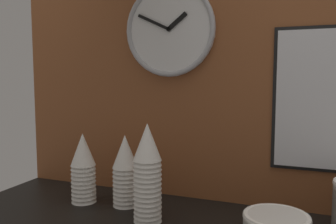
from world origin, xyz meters
TOP-DOWN VIEW (x-y plane):
  - wall_tiled_back at (0.00, 0.27)m, footprint 1.60×0.03m
  - cup_stack_left at (-0.42, 0.06)m, footprint 0.09×0.09m
  - cup_stack_center_left at (-0.26, 0.09)m, footprint 0.09×0.09m
  - cup_stack_center at (-0.13, -0.01)m, footprint 0.09×0.09m
  - wall_clock at (-0.15, 0.23)m, footprint 0.35×0.03m

SIDE VIEW (x-z plane):
  - cup_stack_left at x=-0.42m, z-range 0.00..0.26m
  - cup_stack_center_left at x=-0.26m, z-range 0.00..0.26m
  - cup_stack_center at x=-0.13m, z-range 0.00..0.32m
  - wall_tiled_back at x=0.00m, z-range 0.00..1.05m
  - wall_clock at x=-0.15m, z-range 0.46..0.81m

